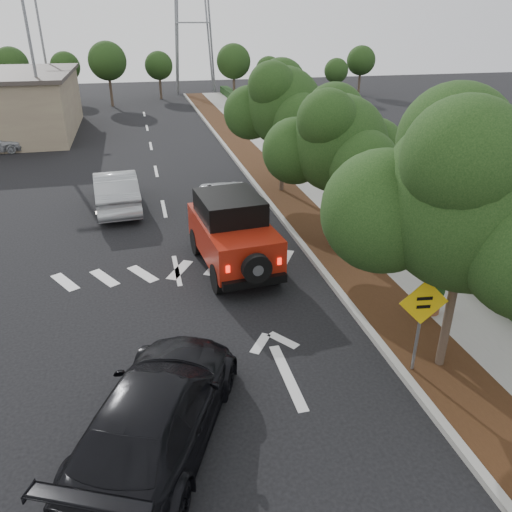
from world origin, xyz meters
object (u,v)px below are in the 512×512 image
object	(u,v)px
red_jeep	(231,231)
silver_suv_ahead	(228,204)
black_suv_oncoming	(157,411)
speed_hump_sign	(422,314)

from	to	relation	value
red_jeep	silver_suv_ahead	bearing A→B (deg)	75.53
black_suv_oncoming	silver_suv_ahead	bearing A→B (deg)	-82.70
silver_suv_ahead	black_suv_oncoming	distance (m)	11.98
black_suv_oncoming	red_jeep	bearing A→B (deg)	-86.91
speed_hump_sign	black_suv_oncoming	bearing A→B (deg)	-165.49
silver_suv_ahead	speed_hump_sign	xyz separation A→B (m)	(2.35, -10.71, 0.99)
red_jeep	silver_suv_ahead	size ratio (longest dim) A/B	1.03
speed_hump_sign	red_jeep	bearing A→B (deg)	121.86
red_jeep	black_suv_oncoming	distance (m)	7.87
red_jeep	speed_hump_sign	world-z (taller)	speed_hump_sign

